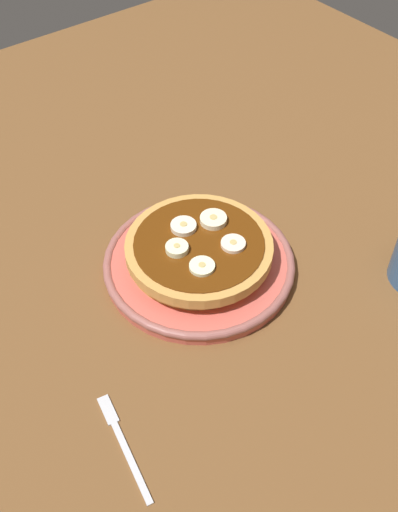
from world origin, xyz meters
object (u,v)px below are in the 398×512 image
banana_slice_0 (177,249)px  pancake_stack (199,250)px  banana_slice_1 (185,226)px  banana_slice_4 (213,220)px  plate (199,263)px  fork (122,440)px  banana_slice_2 (202,267)px  banana_slice_3 (233,244)px

banana_slice_0 → pancake_stack: bearing=81.6°
banana_slice_1 → banana_slice_4: size_ratio=0.95×
plate → fork: size_ratio=1.91×
banana_slice_1 → pancake_stack: bearing=-4.1°
pancake_stack → banana_slice_2: (3.70, -2.37, 1.76)cm
plate → pancake_stack: pancake_stack is taller
pancake_stack → fork: bearing=-55.9°
banana_slice_4 → fork: (15.99, -24.77, -4.92)cm
banana_slice_1 → banana_slice_3: bearing=24.1°
plate → fork: 25.35cm
banana_slice_2 → banana_slice_3: same height
banana_slice_0 → fork: bearing=-50.8°
plate → banana_slice_1: (-3.23, 0.27, 4.08)cm
banana_slice_3 → fork: banana_slice_3 is taller
plate → banana_slice_2: bearing=-32.9°
banana_slice_0 → banana_slice_4: size_ratio=0.82×
banana_slice_1 → banana_slice_2: bearing=-20.8°
banana_slice_0 → banana_slice_1: size_ratio=0.86×
banana_slice_0 → banana_slice_1: banana_slice_0 is taller
banana_slice_3 → banana_slice_2: bearing=-83.5°
banana_slice_2 → banana_slice_3: (-0.61, 5.38, 0.01)cm
plate → banana_slice_2: 5.86cm
banana_slice_2 → fork: size_ratio=0.24×
banana_slice_1 → fork: size_ratio=0.26×
pancake_stack → banana_slice_3: (3.09, 3.01, 1.77)cm
plate → banana_slice_2: size_ratio=7.93×
pancake_stack → banana_slice_0: (-0.45, -3.04, 1.91)cm
plate → banana_slice_3: bearing=45.6°
banana_slice_1 → banana_slice_2: size_ratio=1.06×
banana_slice_4 → fork: bearing=-57.1°
banana_slice_0 → banana_slice_1: bearing=129.4°
banana_slice_0 → plate: bearing=79.6°
plate → banana_slice_1: banana_slice_1 is taller
banana_slice_3 → plate: bearing=-134.4°
banana_slice_3 → banana_slice_4: bearing=171.7°
plate → banana_slice_4: (-1.84, 3.76, 4.14)cm
banana_slice_1 → banana_slice_3: banana_slice_1 is taller
banana_slice_1 → fork: (17.39, -21.28, -4.87)cm
pancake_stack → banana_slice_4: banana_slice_4 is taller
banana_slice_2 → fork: banana_slice_2 is taller
banana_slice_4 → banana_slice_2: bearing=-48.2°
plate → pancake_stack: 2.24cm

